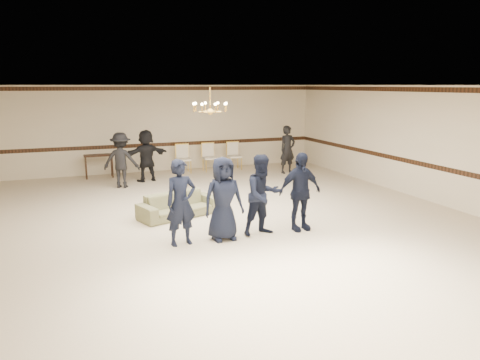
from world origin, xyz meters
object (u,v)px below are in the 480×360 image
(adult_left, at_px, (121,160))
(banquet_chair_right, at_px, (235,156))
(settee, at_px, (179,205))
(adult_right, at_px, (288,150))
(banquet_chair_left, at_px, (184,159))
(boy_c, at_px, (263,195))
(banquet_chair_mid, at_px, (210,158))
(boy_b, at_px, (223,199))
(console_table, at_px, (99,166))
(adult_mid, at_px, (146,156))
(boy_a, at_px, (181,203))
(boy_d, at_px, (300,192))
(chandelier, at_px, (210,99))

(adult_left, relative_size, banquet_chair_right, 1.69)
(settee, xyz_separation_m, adult_right, (5.07, 4.13, 0.58))
(adult_left, relative_size, banquet_chair_left, 1.69)
(boy_c, xyz_separation_m, adult_left, (-2.33, 5.83, -0.01))
(adult_right, distance_m, banquet_chair_mid, 2.94)
(boy_b, xyz_separation_m, banquet_chair_right, (3.00, 7.50, -0.36))
(adult_right, height_order, console_table, adult_right)
(banquet_chair_right, xyz_separation_m, console_table, (-5.00, 0.20, -0.11))
(boy_c, xyz_separation_m, banquet_chair_right, (2.10, 7.50, -0.36))
(adult_right, xyz_separation_m, console_table, (-6.57, 1.57, -0.46))
(boy_c, bearing_deg, adult_mid, 93.64)
(boy_a, bearing_deg, adult_mid, 77.44)
(boy_d, relative_size, console_table, 1.80)
(banquet_chair_mid, bearing_deg, boy_d, -89.84)
(banquet_chair_mid, bearing_deg, chandelier, -104.93)
(boy_d, xyz_separation_m, console_table, (-3.80, 7.70, -0.47))
(boy_b, bearing_deg, banquet_chair_left, 79.15)
(boy_d, bearing_deg, boy_c, 176.74)
(chandelier, relative_size, adult_left, 0.54)
(banquet_chair_right, bearing_deg, adult_right, -39.30)
(boy_c, bearing_deg, settee, 116.17)
(boy_d, relative_size, banquet_chair_left, 1.70)
(adult_right, xyz_separation_m, banquet_chair_left, (-3.57, 1.37, -0.36))
(adult_left, height_order, banquet_chair_left, adult_left)
(banquet_chair_left, bearing_deg, boy_a, -101.27)
(adult_mid, height_order, banquet_chair_left, adult_mid)
(adult_left, distance_m, banquet_chair_right, 4.74)
(boy_b, relative_size, adult_mid, 1.01)
(boy_b, relative_size, adult_left, 1.01)
(banquet_chair_left, height_order, banquet_chair_right, same)
(boy_b, relative_size, banquet_chair_left, 1.70)
(boy_b, bearing_deg, boy_d, -3.27)
(boy_d, distance_m, console_table, 8.60)
(boy_b, xyz_separation_m, boy_d, (1.80, 0.00, 0.00))
(banquet_chair_right, bearing_deg, boy_a, -115.74)
(chandelier, xyz_separation_m, adult_right, (4.14, 3.87, -2.00))
(adult_mid, xyz_separation_m, console_table, (-1.47, 1.17, -0.46))
(adult_left, relative_size, banquet_chair_mid, 1.69)
(boy_c, bearing_deg, console_table, 101.95)
(adult_left, bearing_deg, banquet_chair_left, -124.18)
(adult_mid, relative_size, banquet_chair_right, 1.69)
(boy_b, xyz_separation_m, banquet_chair_left, (1.00, 7.50, -0.36))
(boy_a, distance_m, boy_d, 2.70)
(adult_right, height_order, banquet_chair_right, adult_right)
(console_table, bearing_deg, settee, -77.11)
(boy_a, xyz_separation_m, boy_c, (1.80, 0.00, 0.00))
(boy_b, distance_m, boy_c, 0.90)
(boy_b, distance_m, boy_d, 1.80)
(chandelier, distance_m, boy_a, 3.30)
(adult_left, bearing_deg, chandelier, 138.89)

